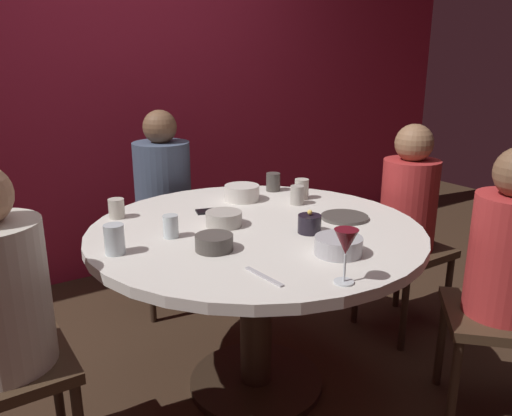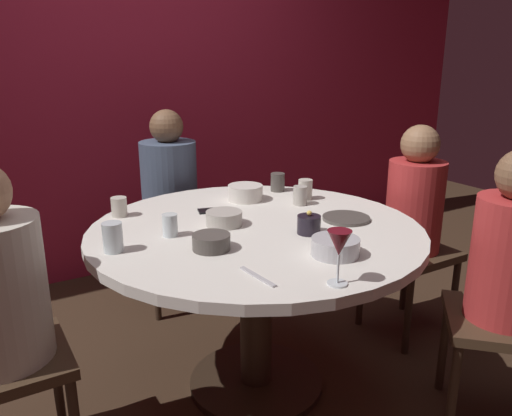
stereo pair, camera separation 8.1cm
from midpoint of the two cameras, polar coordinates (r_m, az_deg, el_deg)
The scene contains 21 objects.
ground_plane at distance 2.45m, azimuth 1.00°, elevation -19.13°, with size 8.00×8.00×0.00m, color #382619.
back_wall at distance 3.50m, azimuth -13.83°, elevation 14.03°, with size 6.00×0.10×2.60m, color maroon.
dining_table at distance 2.15m, azimuth 1.08°, elevation -5.89°, with size 1.38×1.38×0.76m.
seated_diner_back at distance 2.94m, azimuth -8.93°, elevation 2.29°, with size 0.40×0.40×1.16m.
seated_diner_right at distance 2.72m, azimuth 18.18°, elevation 0.00°, with size 0.40×0.40×1.12m.
seated_diner_front_right at distance 2.14m, azimuth 27.63°, elevation -5.43°, with size 0.57×0.57×1.13m.
candle_holder at distance 2.02m, azimuth 7.10°, elevation -1.86°, with size 0.09×0.09×0.09m.
wine_glass at distance 1.56m, azimuth 10.79°, elevation -4.18°, with size 0.08×0.08×0.18m.
dinner_plate at distance 2.22m, azimuth 11.11°, elevation -1.14°, with size 0.20×0.20×0.01m, color #4C4742.
cell_phone at distance 2.31m, azimuth -3.77°, elevation -0.27°, with size 0.07×0.14×0.01m, color black.
bowl_serving_large at distance 1.82m, azimuth 10.17°, elevation -4.32°, with size 0.17×0.17×0.06m, color #B7B7BC.
bowl_salad_center at distance 2.47m, azimuth -0.28°, elevation 1.73°, with size 0.17×0.17×0.07m, color silver.
bowl_small_white at distance 1.85m, azimuth -3.80°, elevation -3.83°, with size 0.14×0.14×0.06m, color #4C4742.
bowl_sauce_side at distance 2.11m, azimuth -2.52°, elevation -1.17°, with size 0.15×0.15×0.06m, color #B2ADA3.
cup_near_candle at distance 2.64m, azimuth 3.32°, elevation 2.91°, with size 0.07×0.07×0.09m, color #4C4742.
cup_by_left_diner at distance 2.50m, azimuth 6.48°, elevation 2.07°, with size 0.07×0.07×0.10m, color beige.
cup_by_right_diner at distance 1.88m, azimuth -14.63°, elevation -3.21°, with size 0.07×0.07×0.11m, color silver.
cup_center_front at distance 2.41m, azimuth 5.93°, elevation 1.40°, with size 0.07×0.07×0.09m, color #B2ADA3.
cup_far_edge at distance 2.00m, azimuth -8.51°, elevation -1.93°, with size 0.06×0.06×0.09m, color silver.
cup_beside_wine at distance 2.29m, azimuth -14.16°, elevation 0.12°, with size 0.07×0.07×0.09m, color beige.
fork_near_plate at distance 1.63m, azimuth 1.60°, elevation -7.72°, with size 0.02×0.18×0.01m, color #B7B7BC.
Camera 2 is at (-1.02, -1.70, 1.44)m, focal length 35.59 mm.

